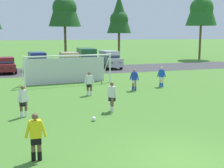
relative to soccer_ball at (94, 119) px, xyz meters
The scene contains 18 objects.
ground_plane 9.70m from the soccer_ball, 80.93° to the left, with size 400.00×400.00×0.00m, color #477A2D.
parking_lot_strip 21.29m from the soccer_ball, 85.88° to the left, with size 52.00×8.40×0.01m, color #3D3D3F.
soccer_ball is the anchor object (origin of this frame).
soccer_goal 11.88m from the soccer_ball, 85.64° to the left, with size 7.56×2.59×2.57m.
referee 5.04m from the soccer_ball, 128.04° to the right, with size 0.73×0.24×1.64m.
player_striker_near 10.96m from the soccer_ball, 44.72° to the left, with size 0.56×0.60×1.64m.
player_midfield_center 8.56m from the soccer_ball, 53.70° to the left, with size 0.64×0.51×1.64m.
player_defender_far 2.19m from the soccer_ball, 45.68° to the left, with size 0.43×0.69×1.64m.
player_winger_left 6.42m from the soccer_ball, 77.30° to the left, with size 0.74×0.28×1.64m.
player_winger_right 3.78m from the soccer_ball, 149.64° to the left, with size 0.65×0.51×1.64m.
parked_car_slot_left 21.52m from the soccer_ball, 101.06° to the left, with size 2.21×4.29×1.72m.
parked_car_slot_center_left 21.66m from the soccer_ball, 91.87° to the left, with size 2.26×4.66×2.16m.
parked_car_slot_center 20.60m from the soccer_ball, 82.37° to the left, with size 2.14×4.60×2.16m.
parked_car_slot_center_right 22.44m from the soccer_ball, 76.77° to the left, with size 2.48×4.94×2.52m.
parked_car_slot_right 23.41m from the soccer_ball, 69.73° to the left, with size 2.20×4.63×2.16m.
tree_center_back 33.75m from the soccer_ball, 82.13° to the left, with size 4.82×4.82×12.87m.
tree_mid_right 35.95m from the soccer_ball, 67.91° to the left, with size 3.92×3.92×10.45m.
tree_right_edge 41.15m from the soccer_ball, 48.22° to the left, with size 5.06×5.06×13.50m.
Camera 1 is at (-5.32, -8.50, 4.21)m, focal length 48.73 mm.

